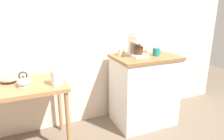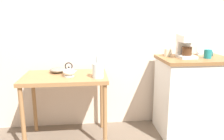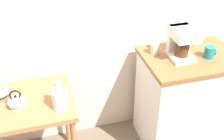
{
  "view_description": "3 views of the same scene",
  "coord_description": "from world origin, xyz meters",
  "px_view_note": "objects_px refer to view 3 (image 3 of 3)",
  "views": [
    {
      "loc": [
        -0.61,
        -2.12,
        1.49
      ],
      "look_at": [
        0.27,
        -0.1,
        0.82
      ],
      "focal_mm": 32.84,
      "sensor_mm": 36.0,
      "label": 1
    },
    {
      "loc": [
        -0.45,
        -2.38,
        1.35
      ],
      "look_at": [
        -0.19,
        -0.04,
        0.81
      ],
      "focal_mm": 35.59,
      "sensor_mm": 36.0,
      "label": 2
    },
    {
      "loc": [
        -0.44,
        -1.81,
        2.13
      ],
      "look_at": [
        0.06,
        -0.07,
        0.95
      ],
      "focal_mm": 46.56,
      "sensor_mm": 36.0,
      "label": 3
    }
  ],
  "objects_px": {
    "glass_carafe_vase": "(60,99)",
    "table_clock": "(198,38)",
    "mug_small_cream": "(155,49)",
    "coffee_maker": "(181,41)",
    "mug_dark_teal": "(210,52)",
    "teakettle": "(17,102)"
  },
  "relations": [
    {
      "from": "glass_carafe_vase",
      "to": "mug_dark_teal",
      "type": "relative_size",
      "value": 2.33
    },
    {
      "from": "glass_carafe_vase",
      "to": "mug_dark_teal",
      "type": "xyz_separation_m",
      "value": [
        1.24,
        0.11,
        0.13
      ]
    },
    {
      "from": "coffee_maker",
      "to": "teakettle",
      "type": "bearing_deg",
      "value": -175.97
    },
    {
      "from": "teakettle",
      "to": "coffee_maker",
      "type": "relative_size",
      "value": 0.6
    },
    {
      "from": "mug_small_cream",
      "to": "coffee_maker",
      "type": "bearing_deg",
      "value": -29.6
    },
    {
      "from": "teakettle",
      "to": "mug_dark_teal",
      "type": "relative_size",
      "value": 1.59
    },
    {
      "from": "coffee_maker",
      "to": "table_clock",
      "type": "xyz_separation_m",
      "value": [
        0.27,
        0.17,
        -0.09
      ]
    },
    {
      "from": "teakettle",
      "to": "coffee_maker",
      "type": "xyz_separation_m",
      "value": [
        1.31,
        0.09,
        0.25
      ]
    },
    {
      "from": "glass_carafe_vase",
      "to": "table_clock",
      "type": "xyz_separation_m",
      "value": [
        1.28,
        0.35,
        0.13
      ]
    },
    {
      "from": "teakettle",
      "to": "mug_small_cream",
      "type": "relative_size",
      "value": 1.75
    },
    {
      "from": "glass_carafe_vase",
      "to": "mug_small_cream",
      "type": "distance_m",
      "value": 0.89
    },
    {
      "from": "glass_carafe_vase",
      "to": "table_clock",
      "type": "distance_m",
      "value": 1.33
    },
    {
      "from": "teakettle",
      "to": "table_clock",
      "type": "xyz_separation_m",
      "value": [
        1.58,
        0.26,
        0.17
      ]
    },
    {
      "from": "mug_small_cream",
      "to": "mug_dark_teal",
      "type": "xyz_separation_m",
      "value": [
        0.4,
        -0.18,
        0.0
      ]
    },
    {
      "from": "mug_dark_teal",
      "to": "glass_carafe_vase",
      "type": "bearing_deg",
      "value": -175.05
    },
    {
      "from": "teakettle",
      "to": "coffee_maker",
      "type": "distance_m",
      "value": 1.34
    },
    {
      "from": "teakettle",
      "to": "table_clock",
      "type": "distance_m",
      "value": 1.61
    },
    {
      "from": "table_clock",
      "to": "coffee_maker",
      "type": "bearing_deg",
      "value": -147.72
    },
    {
      "from": "teakettle",
      "to": "mug_dark_teal",
      "type": "height_order",
      "value": "mug_dark_teal"
    },
    {
      "from": "mug_dark_teal",
      "to": "table_clock",
      "type": "xyz_separation_m",
      "value": [
        0.04,
        0.25,
        0.0
      ]
    },
    {
      "from": "coffee_maker",
      "to": "mug_small_cream",
      "type": "relative_size",
      "value": 2.89
    },
    {
      "from": "mug_dark_teal",
      "to": "table_clock",
      "type": "relative_size",
      "value": 0.83
    }
  ]
}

